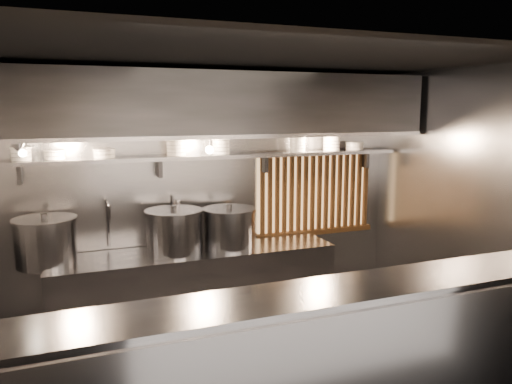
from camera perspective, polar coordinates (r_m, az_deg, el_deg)
floor at (r=4.81m, az=0.47°, el=-20.25°), size 4.50×4.50×0.00m
ceiling at (r=4.20m, az=0.52°, el=15.14°), size 4.50×4.50×0.00m
wall_back at (r=5.69m, az=-5.10°, el=-0.56°), size 4.50×0.00×4.50m
wall_right at (r=5.52m, az=22.76°, el=-1.57°), size 0.00×3.00×3.00m
serving_counter at (r=3.77m, az=6.20°, el=-19.39°), size 4.50×0.56×1.13m
cooking_bench at (r=5.52m, az=-6.92°, el=-11.16°), size 3.00×0.70×0.90m
bowl_shelf at (r=5.45m, az=-4.65°, el=4.10°), size 4.40×0.34×0.04m
exhaust_hood at (r=5.22m, az=-4.02°, el=9.86°), size 4.40×0.81×0.65m
wood_screen at (r=6.13m, az=6.78°, el=-0.06°), size 1.56×0.09×1.04m
faucet_left at (r=5.37m, az=-16.55°, el=-2.52°), size 0.04×0.30×0.50m
faucet_right at (r=5.47m, az=-9.23°, el=-2.04°), size 0.04×0.30×0.50m
heat_lamp at (r=4.76m, az=-25.48°, el=4.72°), size 0.25×0.35×0.20m
pendant_bulb at (r=5.30m, az=-5.33°, el=4.83°), size 0.09×0.09×0.19m
stock_pot_left at (r=5.22m, az=-22.89°, el=-5.21°), size 0.69×0.69×0.50m
stock_pot_mid at (r=5.27m, az=-9.32°, el=-4.45°), size 0.72×0.72×0.50m
stock_pot_right at (r=5.42m, az=-3.07°, el=-4.09°), size 0.62×0.62×0.47m
bowl_stack_0 at (r=5.23m, az=-25.28°, el=3.96°), size 0.20×0.20×0.13m
bowl_stack_1 at (r=5.22m, az=-21.99°, el=3.96°), size 0.21×0.21×0.09m
bowl_stack_2 at (r=5.24m, az=-16.94°, el=4.25°), size 0.22×0.22×0.09m
bowl_stack_3 at (r=5.34m, az=-9.11°, el=5.03°), size 0.22×0.22×0.17m
bowl_stack_4 at (r=5.46m, az=-4.02°, el=5.23°), size 0.20×0.20×0.17m
bowl_stack_5 at (r=5.80m, az=4.76°, el=5.46°), size 0.20×0.20×0.17m
bowl_stack_6 at (r=6.01m, az=8.63°, el=5.52°), size 0.21×0.21×0.17m
bowl_stack_7 at (r=6.18m, az=11.19°, el=5.20°), size 0.23×0.23×0.09m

